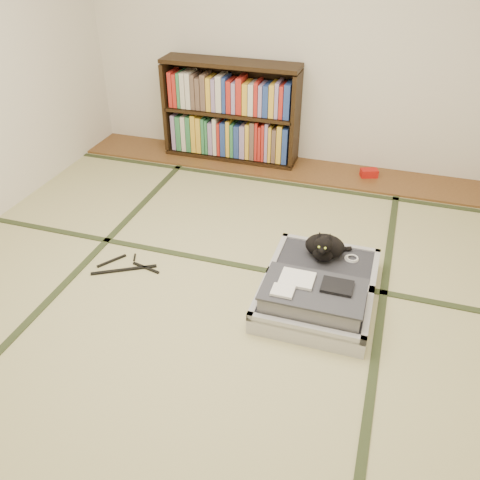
% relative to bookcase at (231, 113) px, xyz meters
% --- Properties ---
extents(floor, '(4.50, 4.50, 0.00)m').
position_rel_bookcase_xyz_m(floor, '(0.59, -2.07, -0.45)').
color(floor, tan).
rests_on(floor, ground).
extents(wood_strip, '(4.00, 0.50, 0.02)m').
position_rel_bookcase_xyz_m(wood_strip, '(0.59, -0.07, -0.44)').
color(wood_strip, brown).
rests_on(wood_strip, ground).
extents(red_item, '(0.17, 0.14, 0.07)m').
position_rel_bookcase_xyz_m(red_item, '(1.33, -0.04, -0.40)').
color(red_item, '#B4140E').
rests_on(red_item, wood_strip).
extents(room_shell, '(4.50, 4.50, 4.50)m').
position_rel_bookcase_xyz_m(room_shell, '(0.59, -2.07, 1.01)').
color(room_shell, white).
rests_on(room_shell, ground).
extents(tatami_borders, '(4.00, 4.50, 0.01)m').
position_rel_bookcase_xyz_m(tatami_borders, '(0.59, -1.58, -0.45)').
color(tatami_borders, '#2D381E').
rests_on(tatami_borders, ground).
extents(bookcase, '(1.27, 0.29, 0.92)m').
position_rel_bookcase_xyz_m(bookcase, '(0.00, 0.00, 0.00)').
color(bookcase, black).
rests_on(bookcase, wood_strip).
extents(suitcase, '(0.67, 0.90, 0.27)m').
position_rel_bookcase_xyz_m(suitcase, '(1.19, -1.88, -0.36)').
color(suitcase, '#B5B4BA').
rests_on(suitcase, floor).
extents(cat, '(0.30, 0.30, 0.24)m').
position_rel_bookcase_xyz_m(cat, '(1.18, -1.59, -0.23)').
color(cat, black).
rests_on(cat, suitcase).
extents(cable_coil, '(0.09, 0.09, 0.02)m').
position_rel_bookcase_xyz_m(cable_coil, '(1.36, -1.55, -0.31)').
color(cable_coil, white).
rests_on(cable_coil, suitcase).
extents(hanger, '(0.44, 0.31, 0.01)m').
position_rel_bookcase_xyz_m(hanger, '(-0.11, -1.93, -0.44)').
color(hanger, black).
rests_on(hanger, floor).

